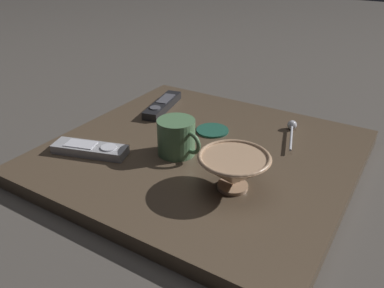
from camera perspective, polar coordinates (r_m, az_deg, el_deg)
ground_plane at (r=0.92m, az=1.39°, el=-2.58°), size 6.00×6.00×0.00m
table at (r=0.91m, az=1.40°, el=-1.68°), size 0.67×0.64×0.03m
cereal_bowl at (r=0.75m, az=6.11°, el=-3.79°), size 0.14×0.14×0.07m
coffee_mug at (r=0.87m, az=-2.23°, el=1.00°), size 0.11×0.08×0.08m
teaspoon at (r=1.01m, az=14.41°, el=2.29°), size 0.06×0.14×0.02m
tv_remote_near at (r=0.91m, az=-14.69°, el=-0.73°), size 0.18×0.10×0.02m
tv_remote_far at (r=1.12m, az=-4.32°, el=5.71°), size 0.08×0.19×0.02m
drink_coaster at (r=0.99m, az=3.01°, el=2.01°), size 0.08×0.08×0.01m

